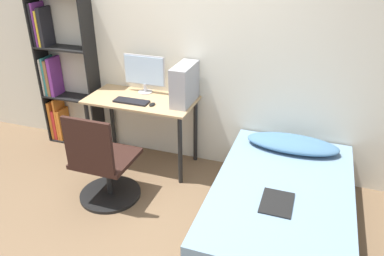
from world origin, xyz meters
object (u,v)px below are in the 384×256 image
(bookshelf, at_px, (59,77))
(pc_tower, at_px, (185,84))
(monitor, at_px, (144,72))
(keyboard, at_px, (131,101))
(office_chair, at_px, (104,169))
(bed, at_px, (280,209))

(bookshelf, bearing_deg, pc_tower, -4.02)
(monitor, xyz_separation_m, keyboard, (-0.01, -0.30, -0.22))
(office_chair, bearing_deg, keyboard, 89.89)
(pc_tower, bearing_deg, monitor, 165.32)
(office_chair, xyz_separation_m, bed, (1.63, 0.11, -0.12))
(office_chair, bearing_deg, monitor, 89.08)
(bed, relative_size, keyboard, 5.03)
(bookshelf, xyz_separation_m, bed, (2.72, -0.80, -0.61))
(bookshelf, relative_size, monitor, 3.80)
(monitor, bearing_deg, bed, -26.91)
(monitor, height_order, keyboard, monitor)
(bed, distance_m, pc_tower, 1.50)
(bed, xyz_separation_m, pc_tower, (-1.11, 0.69, 0.75))
(monitor, bearing_deg, bookshelf, -179.01)
(bed, distance_m, keyboard, 1.80)
(bookshelf, distance_m, office_chair, 1.50)
(bookshelf, xyz_separation_m, pc_tower, (1.61, -0.11, 0.14))
(bookshelf, height_order, office_chair, bookshelf)
(bed, bearing_deg, monitor, 153.09)
(bookshelf, xyz_separation_m, office_chair, (1.09, -0.91, -0.49))
(office_chair, height_order, bed, office_chair)
(bookshelf, height_order, pc_tower, bookshelf)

